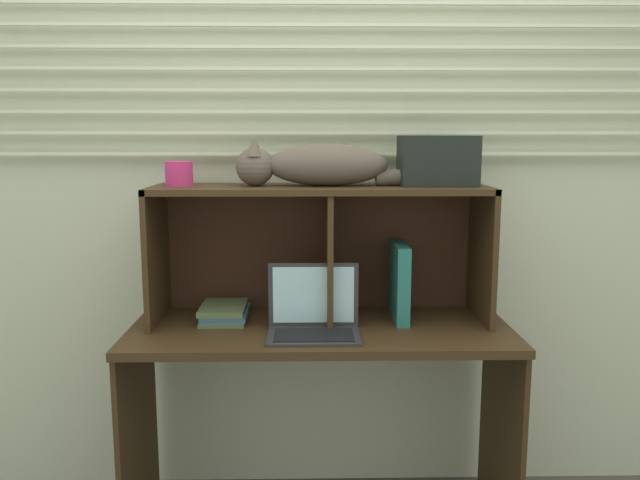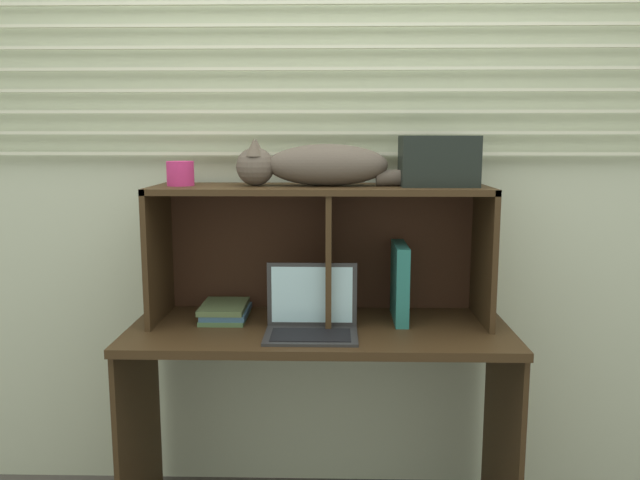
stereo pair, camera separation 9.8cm
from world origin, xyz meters
name	(u,v)px [view 1 (the left image)]	position (x,y,z in m)	size (l,w,h in m)	color
back_panel_with_blinds	(319,178)	(0.00, 0.55, 1.26)	(4.40, 0.08, 2.50)	beige
desk	(320,367)	(0.00, 0.23, 0.60)	(1.35, 0.55, 0.75)	#3A2815
hutch_shelf_unit	(321,228)	(0.00, 0.36, 1.09)	(1.20, 0.35, 0.49)	#3A2815
cat	(318,166)	(-0.01, 0.33, 1.32)	(0.78, 0.17, 0.17)	brown
laptop	(314,318)	(-0.03, 0.15, 0.81)	(0.31, 0.21, 0.23)	#2D2D2D
binder_upright	(399,281)	(0.29, 0.33, 0.89)	(0.05, 0.24, 0.28)	#277269
book_stack	(225,312)	(-0.35, 0.32, 0.78)	(0.17, 0.23, 0.06)	#486A41
small_basket	(179,174)	(-0.50, 0.33, 1.29)	(0.10, 0.10, 0.09)	#CC3072
storage_box	(437,161)	(0.42, 0.33, 1.33)	(0.27, 0.18, 0.18)	black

